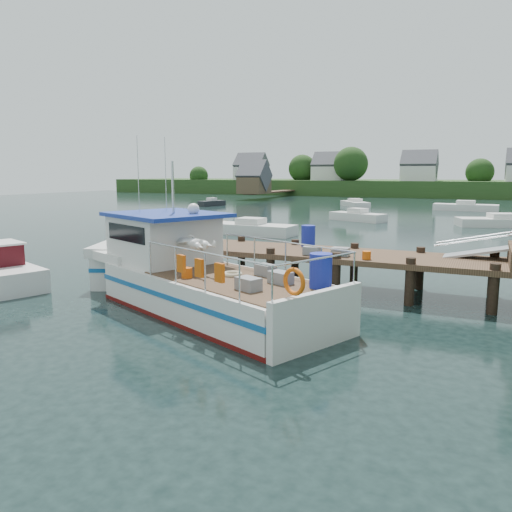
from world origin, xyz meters
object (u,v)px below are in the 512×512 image
at_px(moored_far, 466,207).
at_px(moored_c, 502,222).
at_px(moored_a, 251,228).
at_px(moored_e, 212,203).
at_px(moored_d, 355,203).
at_px(moored_rowboat, 203,224).
at_px(moored_b, 358,216).
at_px(lobster_boat, 188,275).
at_px(dock, 480,237).

relative_size(moored_far, moored_c, 0.97).
height_order(moored_a, moored_e, moored_a).
bearing_deg(moored_d, moored_e, -160.80).
height_order(moored_c, moored_d, moored_c).
bearing_deg(moored_a, moored_e, 147.65).
xyz_separation_m(moored_rowboat, moored_far, (17.56, 29.65, 0.04)).
distance_m(moored_far, moored_c, 17.83).
bearing_deg(moored_far, moored_b, -128.08).
distance_m(moored_far, moored_b, 19.57).
bearing_deg(lobster_boat, moored_rowboat, 142.95).
relative_size(moored_far, moored_a, 1.08).
bearing_deg(moored_c, moored_a, -149.75).
distance_m(lobster_boat, moored_e, 50.30).
bearing_deg(dock, moored_e, 129.83).
height_order(moored_rowboat, moored_far, moored_far).
relative_size(lobster_boat, moored_rowboat, 2.93).
bearing_deg(moored_b, moored_e, 139.46).
height_order(moored_rowboat, moored_b, moored_b).
bearing_deg(moored_b, moored_a, -120.14).
relative_size(moored_far, moored_e, 1.71).
bearing_deg(moored_e, moored_b, -22.53).
distance_m(moored_a, moored_c, 21.08).
xyz_separation_m(moored_a, moored_c, (16.31, 13.35, -0.04)).
bearing_deg(lobster_boat, moored_a, 132.56).
bearing_deg(moored_e, lobster_boat, -54.25).
distance_m(moored_rowboat, moored_d, 31.77).
bearing_deg(moored_far, lobster_boat, -110.29).
xyz_separation_m(lobster_boat, moored_e, (-24.40, 43.98, -0.62)).
distance_m(dock, moored_d, 49.12).
relative_size(dock, moored_d, 2.65).
height_order(moored_d, moored_e, moored_e).
bearing_deg(moored_b, moored_d, 93.19).
distance_m(lobster_boat, moored_rowboat, 22.35).
bearing_deg(lobster_boat, moored_d, 120.99).
height_order(moored_b, moored_d, moored_b).
xyz_separation_m(dock, moored_b, (-10.54, 27.01, -1.81)).
height_order(moored_rowboat, moored_d, moored_rowboat).
bearing_deg(moored_d, moored_far, -10.23).
xyz_separation_m(moored_rowboat, moored_b, (9.19, 11.96, 0.03)).
xyz_separation_m(moored_far, moored_e, (-30.89, -5.07, -0.04)).
xyz_separation_m(moored_far, moored_c, (3.43, -17.50, -0.04)).
bearing_deg(lobster_boat, moored_c, 95.79).
distance_m(dock, moored_c, 27.30).
xyz_separation_m(moored_rowboat, moored_d, (4.15, 31.49, -0.01)).
height_order(moored_rowboat, moored_e, moored_e).
relative_size(lobster_boat, moored_d, 1.81).
distance_m(moored_b, moored_e, 25.81).
xyz_separation_m(lobster_boat, moored_c, (9.93, 31.56, -0.62)).
bearing_deg(lobster_boat, moored_far, 105.71).
bearing_deg(moored_e, moored_far, 16.06).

